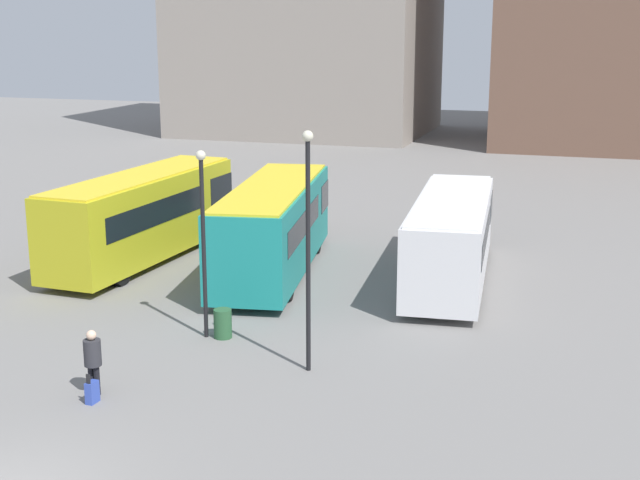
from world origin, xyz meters
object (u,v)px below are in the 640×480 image
Objects in this scene: bus_0 at (144,214)px; trash_bin at (223,324)px; lamp_post_1 at (308,234)px; bus_2 at (451,236)px; suitcase at (92,392)px; bus_1 at (273,225)px; lamp_post_0 at (203,229)px; traveler at (93,356)px.

bus_0 reaches higher than trash_bin.
bus_2 is at bearing 76.93° from lamp_post_1.
bus_0 is 13.34× the size of suitcase.
suitcase is at bearing -102.80° from trash_bin.
lamp_post_0 reaches higher than bus_1.
lamp_post_1 reaches higher than bus_1.
bus_1 is 13.54× the size of suitcase.
lamp_post_1 is 7.37× the size of trash_bin.
bus_1 is 12.12m from suitcase.
bus_0 is 12.75m from traveler.
lamp_post_1 reaches higher than suitcase.
lamp_post_1 reaches higher than trash_bin.
lamp_post_0 is at bearing -4.03° from suitcase.
trash_bin is (1.00, -6.92, -1.32)m from bus_1.
suitcase is at bearing -151.06° from traveler.
bus_0 is 13.33m from suitcase.
suitcase is (-6.44, -12.82, -1.35)m from bus_2.
bus_1 reaches higher than bus_2.
bus_0 is at bearing 137.27° from lamp_post_1.
lamp_post_0 reaches higher than trash_bin.
suitcase is at bearing 148.47° from bus_2.
trash_bin is at bearing -9.26° from suitcase.
lamp_post_1 is (4.28, 3.50, 3.37)m from suitcase.
trash_bin is (-5.28, -7.72, -1.20)m from bus_2.
bus_0 reaches higher than bus_2.
bus_1 is at bearing 2.75° from suitcase.
trash_bin is at bearing 179.00° from bus_1.
bus_2 is 11.75× the size of trash_bin.
lamp_post_0 is (0.50, -6.99, 1.46)m from bus_1.
bus_0 is at bearing 129.04° from lamp_post_0.
lamp_post_1 is at bearing 162.08° from bus_2.
suitcase is at bearing -153.63° from bus_0.
suitcase is at bearing -140.71° from lamp_post_1.
lamp_post_1 is at bearing -23.07° from lamp_post_0.
bus_1 is at bearing 1.62° from traveler.
lamp_post_1 reaches higher than lamp_post_0.
bus_0 is 12.10× the size of trash_bin.
bus_2 is 9.82m from lamp_post_0.
bus_0 is at bearing 131.60° from trash_bin.
lamp_post_1 reaches higher than bus_2.
traveler is at bearing -146.01° from lamp_post_1.
lamp_post_0 is (0.89, 4.57, 2.23)m from traveler.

